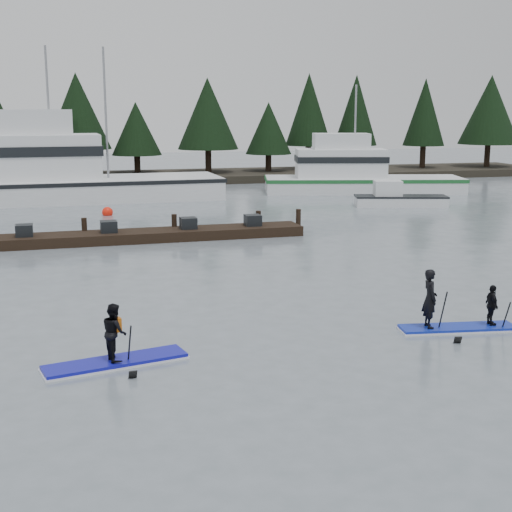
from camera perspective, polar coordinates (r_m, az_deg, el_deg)
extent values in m
plane|color=slate|center=(17.47, 5.14, -7.41)|extent=(160.00, 160.00, 0.00)
cube|color=#2D281E|center=(58.02, -9.29, 6.20)|extent=(70.00, 8.00, 0.60)
cube|color=white|center=(46.70, -14.70, 4.46)|extent=(19.19, 5.75, 2.54)
cube|color=white|center=(46.45, -17.71, 7.53)|extent=(8.67, 4.02, 2.75)
cylinder|color=gray|center=(46.35, -16.24, 10.90)|extent=(0.14, 0.14, 8.06)
cube|color=white|center=(50.39, 8.56, 5.18)|extent=(14.04, 6.92, 1.93)
cube|color=white|center=(49.95, 6.78, 7.39)|extent=(6.56, 4.13, 1.93)
cylinder|color=gray|center=(49.98, 7.93, 9.85)|extent=(0.14, 0.14, 6.25)
cube|color=white|center=(43.44, 11.50, 4.33)|extent=(5.60, 2.99, 0.63)
cube|color=black|center=(31.85, -8.07, 1.67)|extent=(13.34, 2.05, 0.44)
sphere|color=#FF1F0C|center=(39.83, -11.79, 3.22)|extent=(0.59, 0.59, 0.59)
cube|color=#1112A4|center=(16.67, -11.16, -8.32)|extent=(3.33, 1.46, 0.12)
imported|color=black|center=(16.44, -11.26, -5.97)|extent=(0.62, 0.73, 1.32)
cube|color=orange|center=(16.39, -11.28, -5.44)|extent=(0.34, 0.26, 0.32)
cylinder|color=black|center=(16.45, -10.14, -7.60)|extent=(0.10, 0.89, 1.51)
cube|color=#1227AB|center=(19.55, 15.83, -5.56)|extent=(3.12, 1.15, 0.11)
imported|color=black|center=(19.04, 13.74, -3.32)|extent=(0.45, 0.61, 1.55)
cylinder|color=black|center=(19.04, 14.61, -4.75)|extent=(0.30, 0.91, 1.59)
imported|color=black|center=(19.75, 18.34, -3.75)|extent=(0.35, 0.66, 1.08)
cylinder|color=black|center=(19.79, 19.18, -5.19)|extent=(0.27, 0.82, 1.43)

